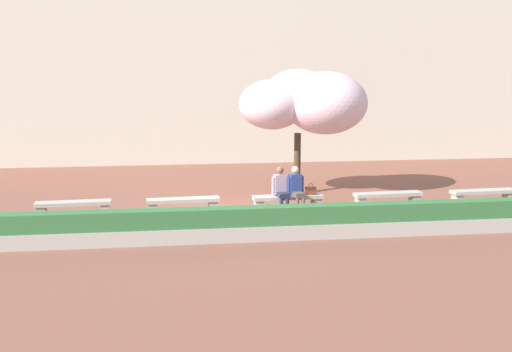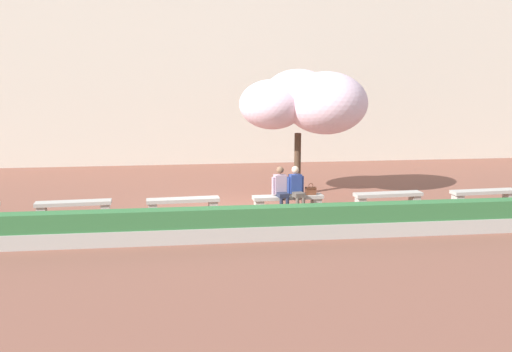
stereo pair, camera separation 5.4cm
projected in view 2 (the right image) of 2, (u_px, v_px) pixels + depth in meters
name	position (u px, v px, depth m)	size (l,w,h in m)	color
ground_plane	(236.00, 212.00, 17.03)	(100.00, 100.00, 0.00)	brown
building_facade	(212.00, 37.00, 26.79)	(33.92, 4.00, 10.94)	beige
stone_bench_near_west	(74.00, 206.00, 16.40)	(2.05, 0.54, 0.45)	#ADA89E
stone_bench_center	(183.00, 203.00, 16.78)	(2.05, 0.54, 0.45)	#ADA89E
stone_bench_near_east	(288.00, 200.00, 17.16)	(2.05, 0.54, 0.45)	#ADA89E
stone_bench_east_end	(388.00, 197.00, 17.54)	(2.05, 0.54, 0.45)	#ADA89E
stone_bench_far_east	(484.00, 195.00, 17.93)	(2.05, 0.54, 0.45)	#ADA89E
person_seated_left	(281.00, 187.00, 17.02)	(0.51, 0.72, 1.29)	black
person_seated_right	(296.00, 187.00, 17.07)	(0.50, 0.73, 1.29)	black
handbag	(311.00, 190.00, 17.21)	(0.30, 0.15, 0.34)	brown
cherry_tree_main	(305.00, 102.00, 18.88)	(4.02, 2.79, 4.03)	#473323
planter_hedge_foreground	(248.00, 224.00, 14.20)	(20.38, 0.50, 0.80)	#ADA89E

